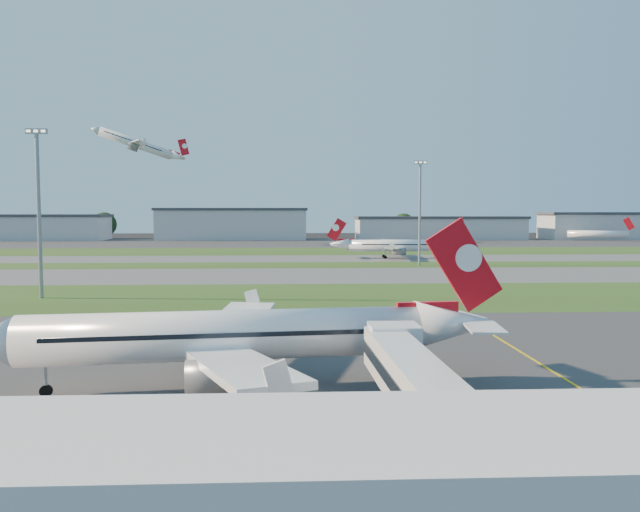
{
  "coord_description": "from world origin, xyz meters",
  "views": [
    {
      "loc": [
        -16.51,
        -44.77,
        13.23
      ],
      "look_at": [
        -12.55,
        43.42,
        7.0
      ],
      "focal_mm": 35.0,
      "sensor_mm": 36.0,
      "label": 1
    }
  ],
  "objects": [
    {
      "name": "jet_bridge",
      "position": [
        -9.81,
        -15.24,
        4.01
      ],
      "size": [
        4.2,
        26.9,
        6.2
      ],
      "color": "silver",
      "rests_on": "ground"
    },
    {
      "name": "grass_strip_a",
      "position": [
        0.0,
        52.0,
        0.01
      ],
      "size": [
        300.0,
        34.0,
        0.01
      ],
      "primitive_type": "cube",
      "color": "#2F4717",
      "rests_on": "ground"
    },
    {
      "name": "yellow_line",
      "position": [
        5.0,
        0.0,
        0.0
      ],
      "size": [
        0.25,
        60.0,
        0.02
      ],
      "primitive_type": "cube",
      "color": "gold",
      "rests_on": "ground"
    },
    {
      "name": "mini_jet_near",
      "position": [
        50.86,
        215.84,
        3.28
      ],
      "size": [
        18.29,
        24.1,
        9.48
      ],
      "rotation": [
        0.0,
        0.0,
        0.94
      ],
      "color": "white",
      "rests_on": "ground"
    },
    {
      "name": "ground",
      "position": [
        0.0,
        0.0,
        0.0
      ],
      "size": [
        700.0,
        700.0,
        0.0
      ],
      "primitive_type": "plane",
      "color": "black",
      "rests_on": "ground"
    },
    {
      "name": "taxiway_a",
      "position": [
        0.0,
        85.0,
        0.01
      ],
      "size": [
        300.0,
        32.0,
        0.01
      ],
      "primitive_type": "cube",
      "color": "#515154",
      "rests_on": "ground"
    },
    {
      "name": "grass_strip_c",
      "position": [
        0.0,
        165.0,
        0.01
      ],
      "size": [
        300.0,
        40.0,
        0.01
      ],
      "primitive_type": "cube",
      "color": "#2F4717",
      "rests_on": "ground"
    },
    {
      "name": "grass_strip_b",
      "position": [
        0.0,
        110.0,
        0.01
      ],
      "size": [
        300.0,
        18.0,
        0.01
      ],
      "primitive_type": "cube",
      "color": "#2F4717",
      "rests_on": "ground"
    },
    {
      "name": "light_mast_west",
      "position": [
        -55.0,
        52.0,
        14.81
      ],
      "size": [
        3.2,
        0.7,
        25.8
      ],
      "color": "gray",
      "rests_on": "ground"
    },
    {
      "name": "tree_mid_west",
      "position": [
        -20.0,
        266.0,
        5.84
      ],
      "size": [
        9.9,
        9.9,
        10.8
      ],
      "color": "black",
      "rests_on": "ground"
    },
    {
      "name": "light_mast_centre",
      "position": [
        15.0,
        108.0,
        14.81
      ],
      "size": [
        3.2,
        0.7,
        25.8
      ],
      "color": "gray",
      "rests_on": "ground"
    },
    {
      "name": "mini_jet_far",
      "position": [
        123.97,
        235.19,
        3.28
      ],
      "size": [
        27.9,
        10.48,
        9.48
      ],
      "rotation": [
        0.0,
        0.0,
        -0.29
      ],
      "color": "white",
      "rests_on": "ground"
    },
    {
      "name": "tree_west",
      "position": [
        -110.0,
        270.0,
        7.14
      ],
      "size": [
        12.1,
        12.1,
        13.2
      ],
      "color": "black",
      "rests_on": "ground"
    },
    {
      "name": "hangar_far_west",
      "position": [
        -150.0,
        255.0,
        6.14
      ],
      "size": [
        91.8,
        23.0,
        12.2
      ],
      "color": "#ABAFB3",
      "rests_on": "ground"
    },
    {
      "name": "hangar_far_east",
      "position": [
        155.0,
        255.0,
        6.64
      ],
      "size": [
        96.9,
        23.0,
        13.2
      ],
      "color": "#ABAFB3",
      "rests_on": "ground"
    },
    {
      "name": "tree_mid_east",
      "position": [
        40.0,
        269.0,
        6.81
      ],
      "size": [
        11.55,
        11.55,
        12.6
      ],
      "color": "black",
      "rests_on": "ground"
    },
    {
      "name": "taxiway_b",
      "position": [
        0.0,
        132.0,
        0.01
      ],
      "size": [
        300.0,
        26.0,
        0.01
      ],
      "primitive_type": "cube",
      "color": "#515154",
      "rests_on": "ground"
    },
    {
      "name": "airliner_taxiing",
      "position": [
        12.72,
        132.15,
        3.62
      ],
      "size": [
        33.05,
        27.99,
        10.31
      ],
      "rotation": [
        0.0,
        0.0,
        3.08
      ],
      "color": "white",
      "rests_on": "ground"
    },
    {
      "name": "airliner_parked",
      "position": [
        -21.18,
        1.23,
        3.99
      ],
      "size": [
        36.38,
        30.72,
        11.36
      ],
      "rotation": [
        0.0,
        0.0,
        0.11
      ],
      "color": "white",
      "rests_on": "ground"
    },
    {
      "name": "apron_far",
      "position": [
        0.0,
        225.0,
        0.01
      ],
      "size": [
        400.0,
        80.0,
        0.01
      ],
      "primitive_type": "cube",
      "color": "#333335",
      "rests_on": "ground"
    },
    {
      "name": "hangar_east",
      "position": [
        55.0,
        255.0,
        5.64
      ],
      "size": [
        81.6,
        23.0,
        11.2
      ],
      "color": "#ABAFB3",
      "rests_on": "ground"
    },
    {
      "name": "apron_near",
      "position": [
        0.0,
        0.0,
        0.01
      ],
      "size": [
        300.0,
        70.0,
        0.01
      ],
      "primitive_type": "cube",
      "color": "#333335",
      "rests_on": "ground"
    },
    {
      "name": "tree_east",
      "position": [
        115.0,
        267.0,
        6.16
      ],
      "size": [
        10.45,
        10.45,
        11.4
      ],
      "color": "black",
      "rests_on": "ground"
    },
    {
      "name": "hangar_west",
      "position": [
        -45.0,
        255.0,
        7.64
      ],
      "size": [
        71.4,
        23.0,
        15.2
      ],
      "color": "#ABAFB3",
      "rests_on": "ground"
    },
    {
      "name": "airliner_departing",
      "position": [
        -79.66,
        214.05,
        41.0
      ],
      "size": [
        35.45,
        29.79,
        11.33
      ],
      "rotation": [
        0.0,
        0.0,
        0.27
      ],
      "color": "white"
    }
  ]
}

